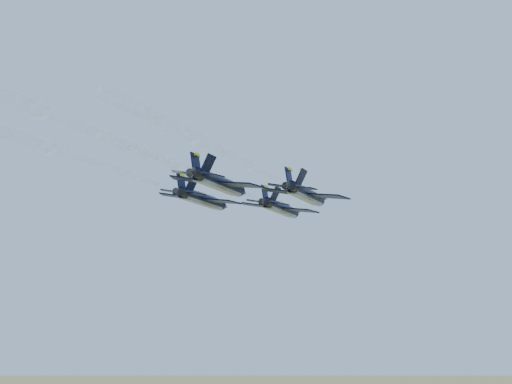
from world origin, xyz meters
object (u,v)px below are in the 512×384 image
(jet_left, at_px, (203,200))
(jet_right, at_px, (307,195))
(jet_lead, at_px, (282,208))
(jet_slot, at_px, (220,183))

(jet_left, bearing_deg, jet_right, 4.77)
(jet_lead, xyz_separation_m, jet_left, (-8.53, -13.94, 0.00))
(jet_left, xyz_separation_m, jet_right, (16.89, 1.11, 0.00))
(jet_left, relative_size, jet_slot, 1.00)
(jet_lead, distance_m, jet_right, 15.31)
(jet_left, distance_m, jet_slot, 15.02)
(jet_right, bearing_deg, jet_lead, 124.11)
(jet_lead, bearing_deg, jet_right, -55.89)
(jet_slot, bearing_deg, jet_right, 58.87)
(jet_right, distance_m, jet_slot, 16.05)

